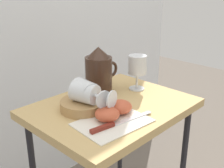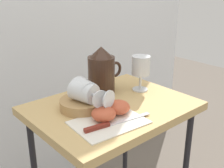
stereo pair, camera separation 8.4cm
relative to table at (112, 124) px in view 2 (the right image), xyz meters
name	(u,v)px [view 2 (the right image)]	position (x,y,z in m)	size (l,w,h in m)	color
curtain_drape	(27,13)	(0.00, 0.63, 0.35)	(2.40, 0.03, 2.01)	white
table	(112,124)	(0.00, 0.00, 0.00)	(0.57, 0.44, 0.73)	tan
linen_napkin	(109,122)	(-0.10, -0.10, 0.08)	(0.23, 0.16, 0.00)	silver
basket_tray	(82,104)	(-0.10, 0.04, 0.10)	(0.16, 0.16, 0.04)	#AD8451
pitcher	(102,74)	(0.05, 0.12, 0.16)	(0.16, 0.11, 0.19)	#382319
wine_glass_upright	(141,67)	(0.18, 0.03, 0.18)	(0.07, 0.07, 0.14)	silver
wine_glass_tipped_near	(85,90)	(-0.09, 0.03, 0.15)	(0.08, 0.15, 0.07)	silver
wine_glass_tipped_far	(85,92)	(-0.10, 0.02, 0.15)	(0.10, 0.16, 0.07)	silver
apple_half_left	(104,114)	(-0.10, -0.08, 0.11)	(0.08, 0.08, 0.04)	#C15133
apple_half_right	(118,107)	(-0.03, -0.07, 0.11)	(0.08, 0.08, 0.04)	#C15133
knife	(109,124)	(-0.12, -0.12, 0.09)	(0.24, 0.05, 0.01)	silver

